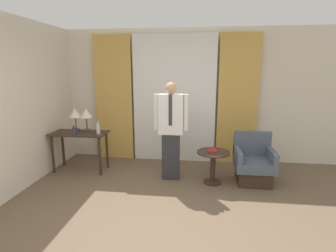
{
  "coord_description": "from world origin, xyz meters",
  "views": [
    {
      "loc": [
        0.53,
        -2.56,
        1.92
      ],
      "look_at": [
        0.01,
        1.61,
        0.99
      ],
      "focal_mm": 28.0,
      "sensor_mm": 36.0,
      "label": 1
    }
  ],
  "objects_px": {
    "table_lamp_left": "(75,114)",
    "book": "(212,151)",
    "desk": "(80,139)",
    "bottle_by_lamp": "(98,129)",
    "side_table": "(213,162)",
    "armchair": "(253,164)",
    "bottle_near_edge": "(74,131)",
    "person": "(171,128)",
    "table_lamp_right": "(86,114)"
  },
  "relations": [
    {
      "from": "armchair",
      "to": "desk",
      "type": "bearing_deg",
      "value": 177.36
    },
    {
      "from": "desk",
      "to": "side_table",
      "type": "height_order",
      "value": "desk"
    },
    {
      "from": "table_lamp_right",
      "to": "bottle_by_lamp",
      "type": "height_order",
      "value": "table_lamp_right"
    },
    {
      "from": "table_lamp_left",
      "to": "armchair",
      "type": "relative_size",
      "value": 0.52
    },
    {
      "from": "bottle_by_lamp",
      "to": "table_lamp_right",
      "type": "bearing_deg",
      "value": 147.69
    },
    {
      "from": "side_table",
      "to": "armchair",
      "type": "bearing_deg",
      "value": 10.8
    },
    {
      "from": "desk",
      "to": "book",
      "type": "relative_size",
      "value": 4.95
    },
    {
      "from": "table_lamp_left",
      "to": "bottle_near_edge",
      "type": "distance_m",
      "value": 0.4
    },
    {
      "from": "table_lamp_left",
      "to": "side_table",
      "type": "relative_size",
      "value": 0.79
    },
    {
      "from": "person",
      "to": "book",
      "type": "height_order",
      "value": "person"
    },
    {
      "from": "table_lamp_right",
      "to": "bottle_near_edge",
      "type": "height_order",
      "value": "table_lamp_right"
    },
    {
      "from": "table_lamp_right",
      "to": "side_table",
      "type": "bearing_deg",
      "value": -9.46
    },
    {
      "from": "table_lamp_left",
      "to": "armchair",
      "type": "bearing_deg",
      "value": -4.58
    },
    {
      "from": "table_lamp_left",
      "to": "desk",
      "type": "bearing_deg",
      "value": -46.7
    },
    {
      "from": "table_lamp_left",
      "to": "person",
      "type": "relative_size",
      "value": 0.26
    },
    {
      "from": "side_table",
      "to": "bottle_near_edge",
      "type": "bearing_deg",
      "value": 177.49
    },
    {
      "from": "bottle_near_edge",
      "to": "person",
      "type": "relative_size",
      "value": 0.1
    },
    {
      "from": "bottle_by_lamp",
      "to": "person",
      "type": "distance_m",
      "value": 1.35
    },
    {
      "from": "side_table",
      "to": "book",
      "type": "relative_size",
      "value": 2.68
    },
    {
      "from": "bottle_near_edge",
      "to": "book",
      "type": "height_order",
      "value": "bottle_near_edge"
    },
    {
      "from": "table_lamp_right",
      "to": "table_lamp_left",
      "type": "bearing_deg",
      "value": 180.0
    },
    {
      "from": "person",
      "to": "book",
      "type": "distance_m",
      "value": 0.79
    },
    {
      "from": "bottle_near_edge",
      "to": "person",
      "type": "distance_m",
      "value": 1.76
    },
    {
      "from": "table_lamp_left",
      "to": "table_lamp_right",
      "type": "distance_m",
      "value": 0.22
    },
    {
      "from": "person",
      "to": "bottle_by_lamp",
      "type": "bearing_deg",
      "value": 175.26
    },
    {
      "from": "bottle_by_lamp",
      "to": "desk",
      "type": "bearing_deg",
      "value": 170.29
    },
    {
      "from": "book",
      "to": "armchair",
      "type": "bearing_deg",
      "value": 9.49
    },
    {
      "from": "bottle_by_lamp",
      "to": "table_lamp_left",
      "type": "bearing_deg",
      "value": 160.11
    },
    {
      "from": "desk",
      "to": "table_lamp_right",
      "type": "distance_m",
      "value": 0.49
    },
    {
      "from": "armchair",
      "to": "bottle_by_lamp",
      "type": "bearing_deg",
      "value": 178.4
    },
    {
      "from": "bottle_by_lamp",
      "to": "armchair",
      "type": "bearing_deg",
      "value": -1.6
    },
    {
      "from": "desk",
      "to": "armchair",
      "type": "xyz_separation_m",
      "value": [
        3.16,
        -0.15,
        -0.3
      ]
    },
    {
      "from": "table_lamp_left",
      "to": "book",
      "type": "bearing_deg",
      "value": -8.43
    },
    {
      "from": "bottle_by_lamp",
      "to": "armchair",
      "type": "xyz_separation_m",
      "value": [
        2.76,
        -0.08,
        -0.53
      ]
    },
    {
      "from": "table_lamp_right",
      "to": "person",
      "type": "height_order",
      "value": "person"
    },
    {
      "from": "side_table",
      "to": "person",
      "type": "bearing_deg",
      "value": 172.38
    },
    {
      "from": "desk",
      "to": "book",
      "type": "xyz_separation_m",
      "value": [
        2.45,
        -0.26,
        -0.04
      ]
    },
    {
      "from": "table_lamp_left",
      "to": "book",
      "type": "height_order",
      "value": "table_lamp_left"
    },
    {
      "from": "book",
      "to": "side_table",
      "type": "bearing_deg",
      "value": -38.64
    },
    {
      "from": "bottle_by_lamp",
      "to": "book",
      "type": "height_order",
      "value": "bottle_by_lamp"
    },
    {
      "from": "desk",
      "to": "table_lamp_left",
      "type": "bearing_deg",
      "value": 133.3
    },
    {
      "from": "bottle_near_edge",
      "to": "person",
      "type": "height_order",
      "value": "person"
    },
    {
      "from": "bottle_near_edge",
      "to": "book",
      "type": "relative_size",
      "value": 0.81
    },
    {
      "from": "desk",
      "to": "armchair",
      "type": "distance_m",
      "value": 3.18
    },
    {
      "from": "desk",
      "to": "bottle_by_lamp",
      "type": "height_order",
      "value": "bottle_by_lamp"
    },
    {
      "from": "desk",
      "to": "armchair",
      "type": "bearing_deg",
      "value": -2.64
    },
    {
      "from": "table_lamp_left",
      "to": "table_lamp_right",
      "type": "xyz_separation_m",
      "value": [
        0.22,
        0.0,
        0.0
      ]
    },
    {
      "from": "bottle_near_edge",
      "to": "armchair",
      "type": "bearing_deg",
      "value": 0.42
    },
    {
      "from": "bottle_by_lamp",
      "to": "bottle_near_edge",
      "type": "bearing_deg",
      "value": -166.32
    },
    {
      "from": "desk",
      "to": "bottle_near_edge",
      "type": "relative_size",
      "value": 6.1
    }
  ]
}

